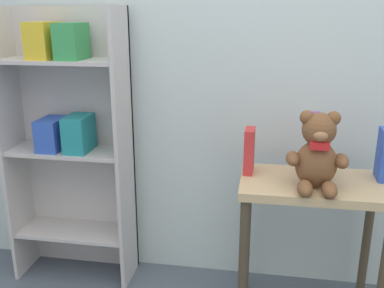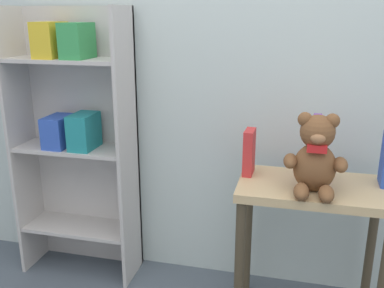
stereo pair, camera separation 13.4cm
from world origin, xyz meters
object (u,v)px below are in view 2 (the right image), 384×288
object	(u,v)px
bookshelf_side	(76,131)
display_table	(312,213)
book_standing_red	(249,152)
teddy_bear	(316,157)
book_standing_purple	(316,148)

from	to	relation	value
bookshelf_side	display_table	xyz separation A→B (m)	(1.17, -0.18, -0.23)
book_standing_red	teddy_bear	bearing A→B (deg)	-24.60
bookshelf_side	book_standing_purple	xyz separation A→B (m)	(1.17, -0.10, 0.03)
book_standing_red	display_table	bearing A→B (deg)	-10.58
display_table	book_standing_purple	xyz separation A→B (m)	(0.00, 0.08, 0.26)
display_table	teddy_bear	size ratio (longest dim) A/B	2.10
book_standing_red	bookshelf_side	bearing A→B (deg)	174.39
teddy_bear	book_standing_purple	xyz separation A→B (m)	(0.01, 0.15, -0.01)
display_table	teddy_bear	xyz separation A→B (m)	(-0.01, -0.07, 0.27)
bookshelf_side	teddy_bear	bearing A→B (deg)	-12.46
display_table	teddy_bear	distance (m)	0.28
bookshelf_side	book_standing_purple	world-z (taller)	bookshelf_side
display_table	book_standing_red	xyz separation A→B (m)	(-0.28, 0.06, 0.23)
book_standing_red	book_standing_purple	distance (m)	0.28
bookshelf_side	book_standing_red	bearing A→B (deg)	-7.70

